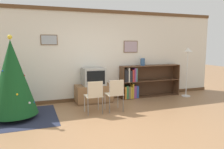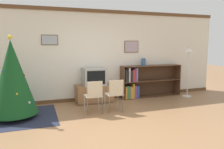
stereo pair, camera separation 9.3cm
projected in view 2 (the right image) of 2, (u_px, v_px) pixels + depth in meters
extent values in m
plane|color=#936B47|center=(119.00, 126.00, 4.52)|extent=(24.00, 24.00, 0.00)
cube|color=silver|center=(91.00, 55.00, 6.52)|extent=(8.65, 0.08, 2.70)
cube|color=brown|center=(91.00, 10.00, 6.29)|extent=(8.65, 0.03, 0.10)
cube|color=brown|center=(92.00, 98.00, 6.65)|extent=(8.65, 0.03, 0.10)
cube|color=brown|center=(50.00, 40.00, 6.03)|extent=(0.45, 0.02, 0.28)
cube|color=#9EA8B2|center=(50.00, 40.00, 6.01)|extent=(0.41, 0.01, 0.24)
cube|color=brown|center=(131.00, 47.00, 6.86)|extent=(0.47, 0.02, 0.37)
cube|color=#A893A3|center=(132.00, 47.00, 6.85)|extent=(0.44, 0.01, 0.33)
cube|color=#23283D|center=(15.00, 118.00, 5.03)|extent=(1.86, 1.69, 0.01)
cylinder|color=maroon|center=(15.00, 115.00, 5.02)|extent=(0.36, 0.36, 0.10)
cone|color=#14471E|center=(12.00, 77.00, 4.90)|extent=(1.04, 1.04, 1.68)
sphere|color=yellow|center=(10.00, 37.00, 4.77)|extent=(0.10, 0.10, 0.10)
sphere|color=gold|center=(17.00, 94.00, 4.66)|extent=(0.05, 0.05, 0.05)
sphere|color=#1E4CB2|center=(34.00, 102.00, 5.03)|extent=(0.05, 0.05, 0.05)
sphere|color=red|center=(24.00, 75.00, 5.00)|extent=(0.04, 0.04, 0.04)
sphere|color=#1E4CB2|center=(3.00, 71.00, 4.71)|extent=(0.04, 0.04, 0.04)
sphere|color=#1E4CB2|center=(15.00, 68.00, 5.07)|extent=(0.05, 0.05, 0.05)
sphere|color=silver|center=(29.00, 103.00, 4.83)|extent=(0.06, 0.06, 0.06)
sphere|color=#1E4CB2|center=(26.00, 89.00, 5.27)|extent=(0.04, 0.04, 0.04)
sphere|color=#1E4CB2|center=(9.00, 54.00, 4.89)|extent=(0.06, 0.06, 0.06)
cube|color=brown|center=(94.00, 101.00, 6.38)|extent=(1.00, 0.53, 0.05)
cube|color=olive|center=(94.00, 93.00, 6.34)|extent=(1.04, 0.55, 0.47)
cube|color=#9E9E99|center=(94.00, 76.00, 6.28)|extent=(0.63, 0.53, 0.49)
cube|color=black|center=(96.00, 78.00, 6.03)|extent=(0.51, 0.01, 0.39)
cube|color=beige|center=(93.00, 96.00, 5.35)|extent=(0.40, 0.40, 0.02)
cube|color=beige|center=(95.00, 89.00, 5.14)|extent=(0.35, 0.01, 0.38)
cylinder|color=#B2B2B2|center=(84.00, 103.00, 5.49)|extent=(0.02, 0.02, 0.42)
cylinder|color=#B2B2B2|center=(98.00, 102.00, 5.60)|extent=(0.02, 0.02, 0.42)
cylinder|color=#B2B2B2|center=(88.00, 107.00, 5.15)|extent=(0.02, 0.02, 0.42)
cylinder|color=#B2B2B2|center=(102.00, 106.00, 5.27)|extent=(0.02, 0.02, 0.42)
cylinder|color=#B2B2B2|center=(88.00, 99.00, 5.12)|extent=(0.02, 0.02, 0.82)
cylinder|color=#B2B2B2|center=(102.00, 98.00, 5.24)|extent=(0.02, 0.02, 0.82)
cube|color=beige|center=(114.00, 94.00, 5.52)|extent=(0.40, 0.40, 0.02)
cube|color=beige|center=(116.00, 88.00, 5.32)|extent=(0.35, 0.01, 0.38)
cylinder|color=#B2B2B2|center=(105.00, 101.00, 5.66)|extent=(0.02, 0.02, 0.42)
cylinder|color=#B2B2B2|center=(118.00, 100.00, 5.78)|extent=(0.02, 0.02, 0.42)
cylinder|color=#B2B2B2|center=(109.00, 105.00, 5.33)|extent=(0.02, 0.02, 0.42)
cylinder|color=#B2B2B2|center=(123.00, 104.00, 5.45)|extent=(0.02, 0.02, 0.42)
cylinder|color=#B2B2B2|center=(109.00, 97.00, 5.30)|extent=(0.02, 0.02, 0.82)
cylinder|color=#B2B2B2|center=(123.00, 96.00, 5.42)|extent=(0.02, 0.02, 0.82)
cube|color=brown|center=(122.00, 83.00, 6.71)|extent=(0.02, 0.36, 1.02)
cube|color=brown|center=(177.00, 79.00, 7.37)|extent=(0.02, 0.36, 1.02)
cube|color=brown|center=(151.00, 66.00, 6.97)|extent=(2.02, 0.36, 0.02)
cube|color=brown|center=(150.00, 96.00, 7.11)|extent=(2.02, 0.36, 0.02)
cube|color=brown|center=(151.00, 80.00, 7.04)|extent=(1.98, 0.36, 0.02)
cube|color=#492F1E|center=(148.00, 80.00, 7.20)|extent=(2.02, 0.01, 1.02)
cube|color=orange|center=(125.00, 93.00, 6.73)|extent=(0.05, 0.24, 0.37)
cube|color=#337547|center=(126.00, 92.00, 6.76)|extent=(0.06, 0.27, 0.39)
cube|color=#756047|center=(129.00, 92.00, 6.79)|extent=(0.06, 0.28, 0.38)
cube|color=gold|center=(130.00, 92.00, 6.81)|extent=(0.06, 0.27, 0.35)
cube|color=gold|center=(133.00, 91.00, 6.80)|extent=(0.04, 0.22, 0.45)
cube|color=#7A3D7F|center=(134.00, 92.00, 6.84)|extent=(0.08, 0.27, 0.38)
cube|color=#2D4C93|center=(137.00, 92.00, 6.84)|extent=(0.07, 0.21, 0.38)
cube|color=#232328|center=(125.00, 76.00, 6.66)|extent=(0.04, 0.25, 0.39)
cube|color=#232328|center=(127.00, 76.00, 6.68)|extent=(0.06, 0.26, 0.34)
cube|color=silver|center=(129.00, 75.00, 6.67)|extent=(0.04, 0.20, 0.44)
cube|color=#232328|center=(130.00, 76.00, 6.74)|extent=(0.08, 0.29, 0.35)
cube|color=#B73333|center=(132.00, 76.00, 6.75)|extent=(0.06, 0.27, 0.37)
cube|color=#7A3D7F|center=(134.00, 75.00, 6.76)|extent=(0.05, 0.24, 0.42)
cube|color=teal|center=(136.00, 75.00, 6.79)|extent=(0.04, 0.27, 0.42)
cylinder|color=#335684|center=(143.00, 62.00, 6.88)|extent=(0.14, 0.14, 0.22)
torus|color=#335684|center=(143.00, 59.00, 6.87)|extent=(0.13, 0.13, 0.03)
cylinder|color=silver|center=(187.00, 96.00, 7.08)|extent=(0.28, 0.28, 0.03)
cylinder|color=silver|center=(188.00, 74.00, 6.98)|extent=(0.03, 0.03, 1.43)
cone|color=white|center=(189.00, 50.00, 6.87)|extent=(0.28, 0.28, 0.12)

